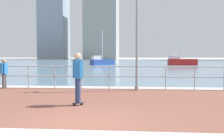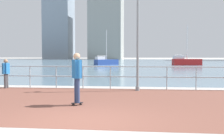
{
  "view_description": "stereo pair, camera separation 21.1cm",
  "coord_description": "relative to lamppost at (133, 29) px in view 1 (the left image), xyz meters",
  "views": [
    {
      "loc": [
        1.38,
        -6.84,
        1.71
      ],
      "look_at": [
        0.39,
        4.18,
        1.1
      ],
      "focal_mm": 44.48,
      "sensor_mm": 36.0,
      "label": 1
    },
    {
      "loc": [
        1.59,
        -6.82,
        1.71
      ],
      "look_at": [
        0.39,
        4.18,
        1.1
      ],
      "focal_mm": 44.48,
      "sensor_mm": 36.0,
      "label": 2
    }
  ],
  "objects": [
    {
      "name": "tower_glass",
      "position": [
        -13.35,
        94.21,
        10.52
      ],
      "size": [
        12.11,
        17.17,
        28.55
      ],
      "color": "#939993",
      "rests_on": "ground"
    },
    {
      "name": "bystander",
      "position": [
        -6.54,
        0.23,
        -2.07
      ],
      "size": [
        0.26,
        0.55,
        1.49
      ],
      "color": "#4C4C51",
      "rests_on": "ground"
    },
    {
      "name": "sailboat_white",
      "position": [
        -5.79,
        33.41,
        -2.37
      ],
      "size": [
        4.01,
        3.69,
        5.86
      ],
      "color": "#284799",
      "rests_on": "ground"
    },
    {
      "name": "sailboat_gray",
      "position": [
        7.51,
        33.35,
        -2.31
      ],
      "size": [
        4.83,
        2.2,
        6.54
      ],
      "color": "#B21E1E",
      "rests_on": "ground"
    },
    {
      "name": "ground",
      "position": [
        -1.21,
        33.61,
        -2.93
      ],
      "size": [
        220.0,
        220.0,
        0.0
      ],
      "primitive_type": "plane",
      "color": "#ADAAA5"
    },
    {
      "name": "brick_paving",
      "position": [
        -1.21,
        -3.26,
        -2.93
      ],
      "size": [
        28.0,
        7.67,
        0.01
      ],
      "primitive_type": "cube",
      "color": "brown",
      "rests_on": "ground"
    },
    {
      "name": "lamppost",
      "position": [
        0.0,
        0.0,
        0.0
      ],
      "size": [
        0.81,
        0.36,
        5.3
      ],
      "color": "gray",
      "rests_on": "ground"
    },
    {
      "name": "waterfront_railing",
      "position": [
        -1.21,
        0.58,
        -2.14
      ],
      "size": [
        25.25,
        0.06,
        1.15
      ],
      "color": "#9EADB7",
      "rests_on": "ground"
    },
    {
      "name": "harbor_water",
      "position": [
        -1.21,
        45.58,
        -2.93
      ],
      "size": [
        180.0,
        88.0,
        0.0
      ],
      "primitive_type": "cube",
      "color": "slate",
      "rests_on": "ground"
    },
    {
      "name": "tower_steel",
      "position": [
        -33.69,
        98.25,
        14.11
      ],
      "size": [
        10.53,
        11.46,
        35.74
      ],
      "color": "#8493A3",
      "rests_on": "ground"
    },
    {
      "name": "skateboarder",
      "position": [
        -1.81,
        -4.09,
        -1.86
      ],
      "size": [
        0.4,
        0.51,
        1.77
      ],
      "color": "black",
      "rests_on": "ground"
    }
  ]
}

